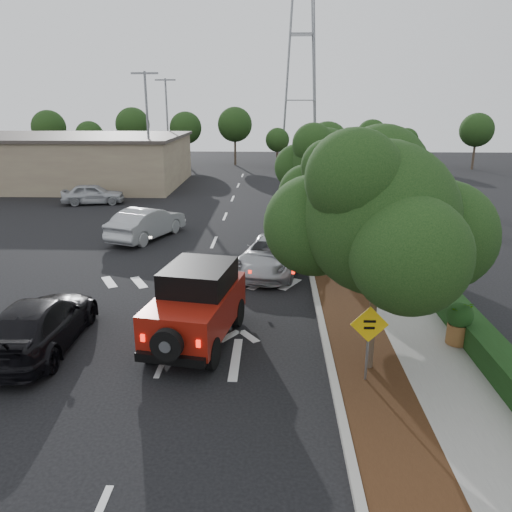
{
  "coord_description": "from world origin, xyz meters",
  "views": [
    {
      "loc": [
        3.0,
        -12.44,
        6.9
      ],
      "look_at": [
        2.46,
        3.0,
        2.09
      ],
      "focal_mm": 35.0,
      "sensor_mm": 36.0,
      "label": 1
    }
  ],
  "objects_px": {
    "red_jeep": "(198,303)",
    "black_suv_oncoming": "(39,324)",
    "silver_suv_ahead": "(272,255)",
    "speed_hump_sign": "(369,334)"
  },
  "relations": [
    {
      "from": "silver_suv_ahead",
      "to": "speed_hump_sign",
      "type": "distance_m",
      "value": 9.11
    },
    {
      "from": "silver_suv_ahead",
      "to": "speed_hump_sign",
      "type": "height_order",
      "value": "speed_hump_sign"
    },
    {
      "from": "black_suv_oncoming",
      "to": "speed_hump_sign",
      "type": "bearing_deg",
      "value": 168.17
    },
    {
      "from": "silver_suv_ahead",
      "to": "speed_hump_sign",
      "type": "relative_size",
      "value": 2.52
    },
    {
      "from": "red_jeep",
      "to": "silver_suv_ahead",
      "type": "bearing_deg",
      "value": 81.66
    },
    {
      "from": "black_suv_oncoming",
      "to": "silver_suv_ahead",
      "type": "bearing_deg",
      "value": -134.86
    },
    {
      "from": "red_jeep",
      "to": "silver_suv_ahead",
      "type": "height_order",
      "value": "red_jeep"
    },
    {
      "from": "red_jeep",
      "to": "black_suv_oncoming",
      "type": "distance_m",
      "value": 4.61
    },
    {
      "from": "red_jeep",
      "to": "black_suv_oncoming",
      "type": "bearing_deg",
      "value": -160.85
    },
    {
      "from": "black_suv_oncoming",
      "to": "speed_hump_sign",
      "type": "xyz_separation_m",
      "value": [
        9.12,
        -1.66,
        0.65
      ]
    }
  ]
}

